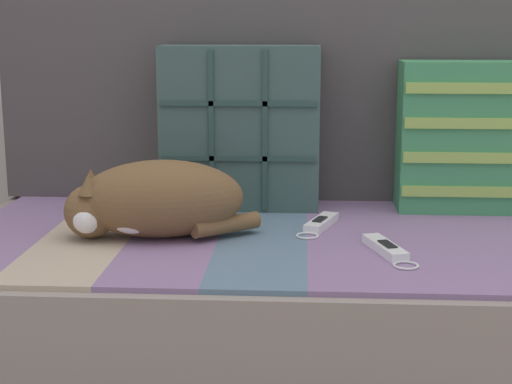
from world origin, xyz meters
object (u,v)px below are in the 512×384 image
(couch, at_px, (348,310))
(throw_pillow_striped, at_px, (482,137))
(game_remote_near, at_px, (320,224))
(game_remote_far, at_px, (386,249))
(throw_pillow_quilted, at_px, (240,127))
(sleeping_cat, at_px, (151,201))

(couch, relative_size, throw_pillow_striped, 4.52)
(game_remote_near, distance_m, game_remote_far, 0.23)
(game_remote_near, bearing_deg, throw_pillow_quilted, 134.59)
(game_remote_far, bearing_deg, sleeping_cat, 169.50)
(throw_pillow_quilted, relative_size, game_remote_near, 2.03)
(sleeping_cat, distance_m, game_remote_near, 0.37)
(couch, distance_m, sleeping_cat, 0.50)
(throw_pillow_striped, relative_size, sleeping_cat, 0.96)
(game_remote_near, xyz_separation_m, game_remote_far, (0.13, -0.19, 0.00))
(game_remote_near, relative_size, game_remote_far, 0.94)
(throw_pillow_quilted, height_order, game_remote_near, throw_pillow_quilted)
(couch, height_order, game_remote_far, game_remote_far)
(couch, height_order, sleeping_cat, sleeping_cat)
(throw_pillow_striped, distance_m, sleeping_cat, 0.80)
(couch, height_order, throw_pillow_quilted, throw_pillow_quilted)
(throw_pillow_striped, relative_size, game_remote_near, 2.05)
(couch, xyz_separation_m, throw_pillow_striped, (0.32, 0.22, 0.36))
(couch, height_order, game_remote_near, game_remote_near)
(throw_pillow_quilted, relative_size, game_remote_far, 1.92)
(sleeping_cat, relative_size, game_remote_far, 2.01)
(couch, distance_m, game_remote_far, 0.26)
(couch, xyz_separation_m, sleeping_cat, (-0.42, -0.08, 0.26))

